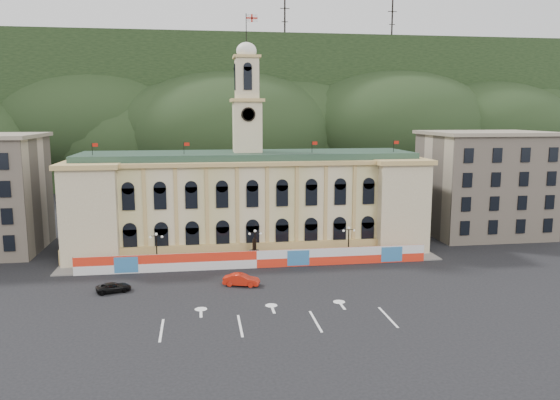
{
  "coord_description": "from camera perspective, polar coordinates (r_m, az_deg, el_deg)",
  "views": [
    {
      "loc": [
        -7.96,
        -59.78,
        21.8
      ],
      "look_at": [
        3.81,
        18.0,
        9.24
      ],
      "focal_mm": 35.0,
      "sensor_mm": 36.0,
      "label": 1
    }
  ],
  "objects": [
    {
      "name": "red_sedan",
      "position": [
        70.49,
        -4.06,
        -8.32
      ],
      "size": [
        4.07,
        5.47,
        1.52
      ],
      "primitive_type": "imported",
      "rotation": [
        0.0,
        0.0,
        1.29
      ],
      "color": "red",
      "rests_on": "ground"
    },
    {
      "name": "lamp_center",
      "position": [
        79.43,
        -2.62,
        -4.58
      ],
      "size": [
        1.96,
        0.44,
        5.15
      ],
      "color": "black",
      "rests_on": "ground"
    },
    {
      "name": "pavement",
      "position": [
        80.91,
        -2.66,
        -6.51
      ],
      "size": [
        56.0,
        5.5,
        0.16
      ],
      "primitive_type": "cube",
      "color": "slate",
      "rests_on": "ground"
    },
    {
      "name": "lamp_right",
      "position": [
        82.02,
        7.18,
        -4.2
      ],
      "size": [
        1.96,
        0.44,
        5.15
      ],
      "color": "black",
      "rests_on": "ground"
    },
    {
      "name": "hill_ridge",
      "position": [
        181.96,
        -6.15,
        8.29
      ],
      "size": [
        230.0,
        80.0,
        64.0
      ],
      "color": "black",
      "rests_on": "ground"
    },
    {
      "name": "ground",
      "position": [
        64.13,
        -0.98,
        -10.81
      ],
      "size": [
        260.0,
        260.0,
        0.0
      ],
      "primitive_type": "plane",
      "color": "black",
      "rests_on": "ground"
    },
    {
      "name": "black_suv",
      "position": [
        71.0,
        -16.99,
        -8.73
      ],
      "size": [
        4.26,
        5.27,
        1.17
      ],
      "primitive_type": "imported",
      "rotation": [
        0.0,
        0.0,
        1.86
      ],
      "color": "black",
      "rests_on": "ground"
    },
    {
      "name": "lamp_left",
      "position": [
        79.26,
        -12.77,
        -4.82
      ],
      "size": [
        1.96,
        0.44,
        5.15
      ],
      "color": "black",
      "rests_on": "ground"
    },
    {
      "name": "statue",
      "position": [
        80.86,
        -2.68,
        -5.71
      ],
      "size": [
        1.4,
        1.4,
        3.72
      ],
      "color": "#595651",
      "rests_on": "ground"
    },
    {
      "name": "hoarding_fence",
      "position": [
        78.03,
        -2.42,
        -6.21
      ],
      "size": [
        50.0,
        0.44,
        2.5
      ],
      "color": "red",
      "rests_on": "ground"
    },
    {
      "name": "lane_markings",
      "position": [
        59.49,
        -0.32,
        -12.42
      ],
      "size": [
        26.0,
        10.0,
        0.02
      ],
      "primitive_type": null,
      "color": "white",
      "rests_on": "ground"
    },
    {
      "name": "city_hall",
      "position": [
        88.87,
        -3.36,
        0.02
      ],
      "size": [
        56.2,
        17.6,
        37.1
      ],
      "color": "beige",
      "rests_on": "ground"
    },
    {
      "name": "side_building_right",
      "position": [
        104.79,
        20.58,
        1.66
      ],
      "size": [
        21.0,
        17.0,
        18.6
      ],
      "color": "#BCA791",
      "rests_on": "ground"
    }
  ]
}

